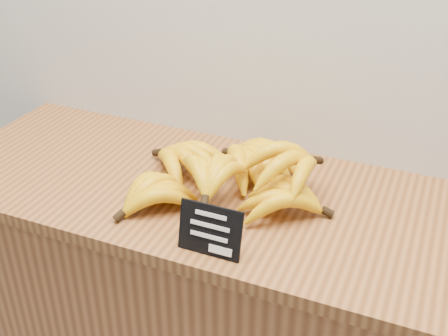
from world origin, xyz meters
TOP-DOWN VIEW (x-y plane):
  - counter_top at (-0.11, 2.75)m, footprint 1.44×0.54m
  - chalkboard_sign at (-0.07, 2.53)m, footprint 0.13×0.03m
  - banana_pile at (-0.11, 2.75)m, footprint 0.51×0.43m

SIDE VIEW (x-z plane):
  - counter_top at x=-0.11m, z-range 0.90..0.93m
  - banana_pile at x=-0.11m, z-range 0.92..1.04m
  - chalkboard_sign at x=-0.07m, z-range 0.93..1.03m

